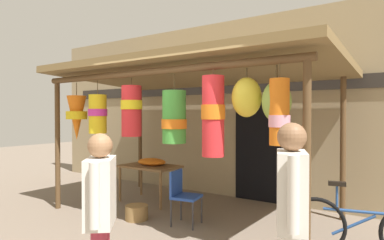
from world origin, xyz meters
TOP-DOWN VIEW (x-y plane):
  - ground_plane at (0.00, 0.00)m, footprint 30.00×30.00m
  - shop_facade at (0.00, 2.40)m, footprint 11.28×0.29m
  - market_stall_canopy at (-0.30, 0.56)m, footprint 4.95×2.69m
  - display_table at (-1.46, 1.01)m, footprint 1.13×0.71m
  - flower_heap_on_table at (-1.43, 1.04)m, footprint 0.61×0.43m
  - folding_chair at (-0.16, 0.28)m, footprint 0.47×0.47m
  - wicker_basket_by_table at (-0.91, 0.05)m, footprint 0.37×0.37m
  - parked_bicycle at (2.33, 0.52)m, footprint 1.71×0.57m
  - vendor_in_orange at (0.61, -1.99)m, footprint 0.43×0.48m
  - customer_foreground at (2.05, -1.33)m, footprint 0.34×0.56m

SIDE VIEW (x-z plane):
  - ground_plane at x=0.00m, z-range 0.00..0.00m
  - wicker_basket_by_table at x=-0.91m, z-range 0.00..0.23m
  - parked_bicycle at x=2.33m, z-range -0.11..0.81m
  - folding_chair at x=-0.16m, z-range 0.08..0.92m
  - display_table at x=-1.46m, z-range 0.28..0.99m
  - flower_heap_on_table at x=-1.43m, z-range 0.72..0.85m
  - vendor_in_orange at x=0.61m, z-range 0.13..1.69m
  - customer_foreground at x=2.05m, z-range 0.15..1.81m
  - shop_facade at x=0.00m, z-range 0.00..3.67m
  - market_stall_canopy at x=-0.30m, z-range 0.93..3.52m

